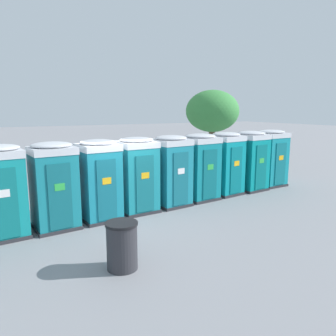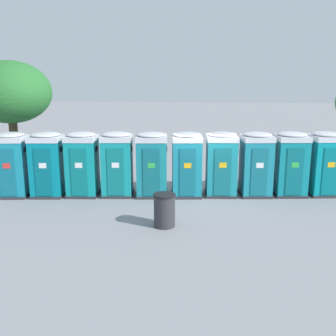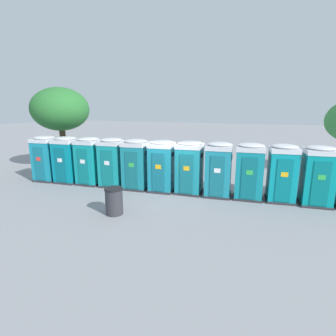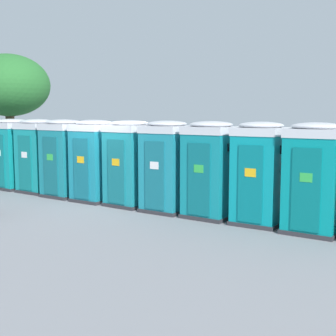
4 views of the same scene
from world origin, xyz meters
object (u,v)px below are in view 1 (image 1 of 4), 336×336
portapotty_4 (54,185)px  portapotty_9 (226,163)px  portapotty_10 (251,160)px  street_tree_0 (212,111)px  portapotty_5 (99,180)px  portapotty_7 (171,170)px  portapotty_11 (270,158)px  portapotty_3 (1,191)px  portapotty_8 (200,167)px  portapotty_6 (137,174)px  trash_can (122,246)px

portapotty_4 → portapotty_9: (6.84, 0.70, 0.00)m
portapotty_4 → portapotty_10: size_ratio=1.00×
street_tree_0 → portapotty_5: bearing=-143.6°
portapotty_4 → portapotty_9: same height
portapotty_4 → portapotty_7: 4.12m
portapotty_5 → portapotty_4: bearing=-175.2°
portapotty_11 → street_tree_0: bearing=78.4°
portapotty_3 → portapotty_8: same height
portapotty_7 → portapotty_11: size_ratio=1.00×
portapotty_3 → street_tree_0: 14.30m
portapotty_3 → portapotty_4: (1.38, 0.04, -0.00)m
portapotty_7 → portapotty_11: 5.50m
portapotty_6 → portapotty_10: (5.48, 0.45, -0.00)m
portapotty_4 → portapotty_11: same height
portapotty_10 → portapotty_3: bearing=-175.4°
portapotty_8 → trash_can: bearing=-140.5°
portapotty_4 → street_tree_0: 13.12m
portapotty_3 → portapotty_8: size_ratio=1.00×
portapotty_5 → portapotty_9: (5.47, 0.59, -0.00)m
street_tree_0 → trash_can: (-10.05, -10.41, -2.76)m
portapotty_8 → portapotty_7: bearing=-173.2°
portapotty_8 → portapotty_11: (4.11, 0.39, -0.00)m
street_tree_0 → portapotty_10: bearing=-112.5°
portapotty_3 → trash_can: 4.00m
portapotty_9 → portapotty_7: bearing=-173.2°
portapotty_8 → portapotty_10: bearing=4.2°
portapotty_7 → portapotty_9: (2.73, 0.33, 0.00)m
portapotty_9 → trash_can: (-6.04, -4.01, -0.75)m
portapotty_5 → portapotty_9: same height
street_tree_0 → trash_can: bearing=-134.0°
portapotty_3 → portapotty_7: bearing=4.3°
portapotty_3 → portapotty_11: same height
portapotty_11 → street_tree_0: street_tree_0 is taller
street_tree_0 → portapotty_6: bearing=-140.0°
portapotty_6 → portapotty_5: bearing=-172.5°
portapotty_10 → trash_can: 8.49m
portapotty_5 → portapotty_9: size_ratio=1.00×
portapotty_3 → portapotty_6: (4.11, 0.33, 0.00)m
portapotty_6 → portapotty_11: 6.87m
portapotty_10 → portapotty_8: bearing=-175.8°
portapotty_5 → portapotty_8: 4.12m
portapotty_10 → trash_can: bearing=-151.4°
portapotty_10 → portapotty_11: same height
portapotty_10 → street_tree_0: bearing=67.5°
portapotty_3 → trash_can: size_ratio=2.40×
portapotty_9 → portapotty_10: bearing=1.6°
trash_can → portapotty_5: bearing=80.4°
trash_can → portapotty_7: bearing=48.1°
portapotty_7 → street_tree_0: bearing=44.9°
portapotty_6 → street_tree_0: (8.11, 6.81, 2.01)m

